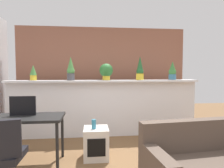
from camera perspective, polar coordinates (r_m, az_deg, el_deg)
name	(u,v)px	position (r m, az deg, el deg)	size (l,w,h in m)	color
divider_wall	(104,109)	(4.37, -2.20, -7.23)	(4.10, 0.16, 1.20)	silver
plant_shelf	(105,81)	(4.26, -2.18, 0.89)	(4.10, 0.35, 0.04)	silver
brick_wall_behind	(103,79)	(4.90, -2.69, 1.59)	(4.10, 0.10, 2.50)	#935B47
potted_plant_0	(33,72)	(4.41, -21.91, 3.15)	(0.14, 0.14, 0.32)	gold
potted_plant_1	(71,69)	(4.23, -11.89, 4.15)	(0.16, 0.16, 0.50)	#4C4C51
potted_plant_2	(106,71)	(4.26, -1.70, 3.79)	(0.29, 0.29, 0.36)	gold
potted_plant_3	(140,69)	(4.40, 8.13, 4.22)	(0.17, 0.17, 0.53)	gold
potted_plant_4	(172,71)	(4.66, 17.14, 3.54)	(0.17, 0.17, 0.41)	#386B84
desk	(26,122)	(3.26, -23.81, -10.07)	(1.10, 0.60, 0.75)	black
tv_monitor	(23,106)	(3.31, -24.48, -5.78)	(0.38, 0.04, 0.30)	black
office_chair	(2,163)	(2.68, -29.34, -19.46)	(0.49, 0.49, 0.91)	#262628
side_cube_shelf	(96,143)	(3.37, -4.64, -16.75)	(0.40, 0.41, 0.50)	silver
vase_on_shelf	(94,124)	(3.24, -5.30, -11.55)	(0.07, 0.07, 0.15)	teal
couch	(210,167)	(2.79, 26.55, -20.83)	(1.63, 0.91, 0.80)	brown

